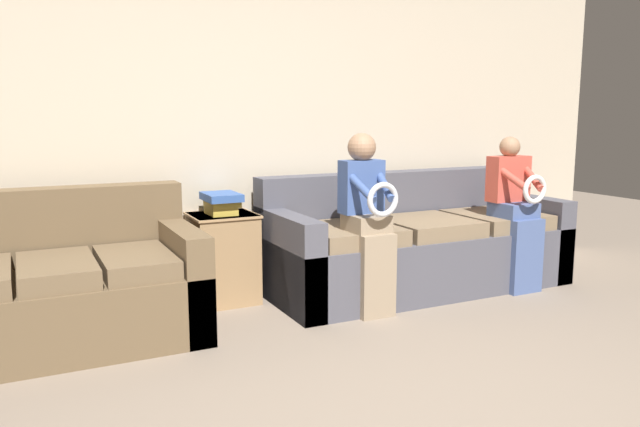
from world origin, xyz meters
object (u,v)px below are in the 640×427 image
book_stack (222,202)px  couch_main (415,246)px  child_right_seated (516,207)px  child_left_seated (368,213)px  side_shelf (223,257)px  couch_side (57,290)px

book_stack → couch_main: bearing=-10.5°
couch_main → child_right_seated: bearing=-30.1°
child_left_seated → child_right_seated: size_ratio=1.04×
side_shelf → book_stack: book_stack is taller
couch_main → book_stack: (-1.43, 0.26, 0.39)m
couch_side → side_shelf: couch_side is taller
side_shelf → book_stack: size_ratio=2.04×
child_right_seated → book_stack: size_ratio=3.72×
child_right_seated → book_stack: bearing=163.0°
couch_main → child_left_seated: 0.81m
child_right_seated → side_shelf: size_ratio=1.82×
couch_side → child_left_seated: 1.95m
couch_main → book_stack: couch_main is taller
child_right_seated → side_shelf: (-2.06, 0.65, -0.30)m
child_left_seated → child_right_seated: 1.28m
couch_main → book_stack: bearing=169.5°
child_left_seated → side_shelf: child_left_seated is taller
couch_side → child_right_seated: bearing=-5.9°
couch_main → side_shelf: bearing=169.1°
couch_main → couch_side: couch_side is taller
couch_side → child_right_seated: 3.19m
couch_main → side_shelf: couch_main is taller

